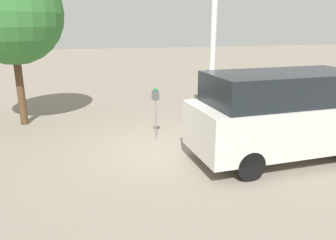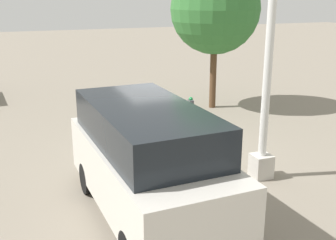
{
  "view_description": "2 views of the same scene",
  "coord_description": "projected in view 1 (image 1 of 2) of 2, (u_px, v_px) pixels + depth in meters",
  "views": [
    {
      "loc": [
        -1.94,
        -8.17,
        3.22
      ],
      "look_at": [
        0.1,
        -0.39,
        0.88
      ],
      "focal_mm": 35.0,
      "sensor_mm": 36.0,
      "label": 1
    },
    {
      "loc": [
        9.69,
        -3.72,
        4.14
      ],
      "look_at": [
        0.17,
        -0.06,
        1.03
      ],
      "focal_mm": 45.0,
      "sensor_mm": 36.0,
      "label": 2
    }
  ],
  "objects": [
    {
      "name": "ground_plane",
      "position": [
        161.0,
        147.0,
        8.96
      ],
      "size": [
        80.0,
        80.0,
        0.0
      ],
      "primitive_type": "plane",
      "color": "gray"
    },
    {
      "name": "parking_meter_near",
      "position": [
        155.0,
        102.0,
        9.24
      ],
      "size": [
        0.21,
        0.13,
        1.53
      ],
      "rotation": [
        0.0,
        0.0,
        -0.1
      ],
      "color": "gray",
      "rests_on": "ground"
    },
    {
      "name": "lamp_post",
      "position": [
        212.0,
        65.0,
        10.32
      ],
      "size": [
        0.44,
        0.44,
        5.62
      ],
      "color": "beige",
      "rests_on": "ground"
    },
    {
      "name": "parked_van",
      "position": [
        285.0,
        113.0,
        7.95
      ],
      "size": [
        4.72,
        2.11,
        2.16
      ],
      "rotation": [
        0.0,
        0.0,
        0.05
      ],
      "color": "beige",
      "rests_on": "ground"
    },
    {
      "name": "street_tree",
      "position": [
        11.0,
        13.0,
        10.07
      ],
      "size": [
        3.17,
        3.17,
        5.16
      ],
      "color": "#513823",
      "rests_on": "ground"
    }
  ]
}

